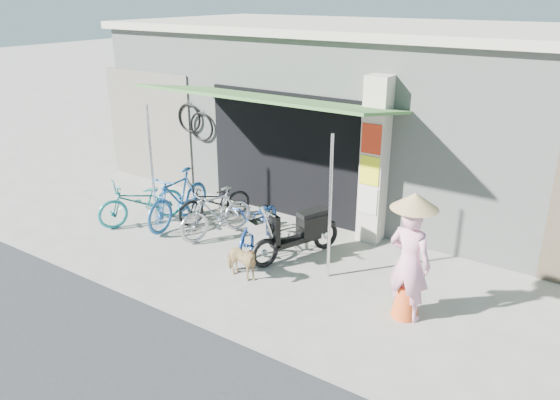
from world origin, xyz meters
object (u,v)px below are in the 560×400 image
Objects in this scene: bike_teal at (141,201)px; bike_black at (215,201)px; bike_navy at (260,224)px; nun at (410,258)px; bike_silver at (216,213)px; moped at (298,233)px; bike_blue at (178,198)px; street_dog at (240,261)px.

bike_teal is 1.10× the size of bike_black.
nun reaches higher than bike_navy.
bike_silver is at bearing 167.87° from bike_navy.
bike_teal is at bearing -119.01° from bike_black.
bike_black is 1.54m from bike_navy.
bike_silver reaches higher than bike_navy.
bike_navy reaches higher than bike_teal.
nun is (4.45, -1.14, 0.50)m from bike_black.
nun is at bearing 4.71° from moped.
moped is (1.73, 0.11, -0.00)m from bike_silver.
bike_black is at bearing 149.55° from bike_silver.
bike_blue is 1.16× the size of bike_silver.
street_dog is (2.34, -1.05, -0.24)m from bike_blue.
bike_navy is (1.94, 0.02, -0.09)m from bike_blue.
bike_silver is 2.16× the size of street_dog.
bike_blue reaches higher than bike_teal.
nun is (5.59, -0.26, 0.46)m from bike_teal.
bike_navy is (0.96, 0.04, -0.01)m from bike_silver.
bike_black is 2.43m from street_dog.
bike_navy is 2.41× the size of street_dog.
bike_silver is 0.96m from bike_navy.
bike_navy is (2.59, 0.38, 0.00)m from bike_teal.
nun is at bearing 8.84° from bike_black.
moped is (2.70, 0.09, -0.08)m from bike_blue.
bike_blue is 0.72m from bike_black.
bike_black is at bearing -168.46° from moped.
street_dog is (0.40, -1.07, -0.15)m from bike_navy.
nun reaches higher than moped.
bike_navy reaches higher than street_dog.
bike_black is (0.48, 0.52, -0.13)m from bike_blue.
bike_teal reaches higher than bike_black.
bike_teal is 0.96× the size of bike_blue.
moped is 0.92× the size of nun.
bike_navy is at bearing -152.14° from moped.
bike_teal is at bearing 82.01° from street_dog.
moped is (0.36, 1.14, 0.16)m from street_dog.
street_dog is (1.36, -1.03, -0.16)m from bike_silver.
bike_navy is 0.93× the size of nun.
bike_silver is 1.72m from street_dog.
bike_black is at bearing 146.43° from bike_navy.
nun reaches higher than bike_black.
moped is (2.22, -0.43, 0.05)m from bike_black.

